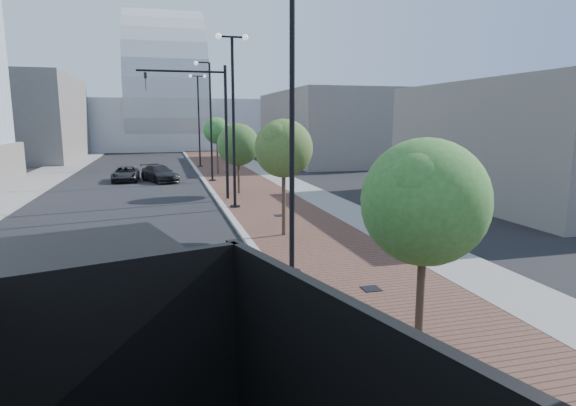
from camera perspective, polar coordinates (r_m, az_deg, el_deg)
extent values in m
cube|color=#4C2D23|center=(44.87, -6.00, 3.62)|extent=(7.00, 140.00, 0.12)
cube|color=slate|center=(45.35, -2.62, 3.73)|extent=(2.40, 140.00, 0.13)
cube|color=gray|center=(44.48, -10.46, 3.47)|extent=(0.30, 140.00, 0.14)
cube|color=slate|center=(45.43, -27.05, 2.67)|extent=(4.00, 140.00, 0.12)
cube|color=black|center=(7.98, -22.32, -14.20)|extent=(3.20, 3.27, 2.66)
cube|color=black|center=(9.69, -23.40, -15.51)|extent=(2.50, 1.18, 1.33)
cube|color=black|center=(5.45, -18.70, -16.66)|extent=(2.49, 0.83, 2.04)
cylinder|color=black|center=(8.20, -13.02, -22.28)|extent=(0.61, 1.17, 1.12)
cylinder|color=silver|center=(8.20, -13.02, -22.28)|extent=(0.51, 0.69, 0.61)
cylinder|color=black|center=(9.34, -29.72, -19.15)|extent=(0.61, 1.17, 1.12)
cylinder|color=silver|center=(9.34, -29.72, -19.15)|extent=(0.51, 0.69, 0.61)
cylinder|color=black|center=(9.55, -16.14, -17.52)|extent=(0.61, 1.17, 1.12)
cylinder|color=silver|center=(9.55, -16.14, -17.52)|extent=(0.51, 0.69, 0.61)
imported|color=white|center=(14.18, -21.44, -7.49)|extent=(1.83, 5.07, 1.66)
imported|color=black|center=(40.73, -18.62, 3.26)|extent=(2.04, 4.22, 1.16)
imported|color=black|center=(39.67, -14.92, 3.38)|extent=(3.38, 4.83, 1.30)
imported|color=black|center=(20.41, 14.18, -1.91)|extent=(0.72, 0.62, 1.67)
cylinder|color=black|center=(15.37, 0.45, -8.30)|extent=(0.56, 0.56, 0.20)
cylinder|color=black|center=(14.61, 0.48, 8.79)|extent=(0.16, 0.16, 9.00)
cylinder|color=black|center=(26.81, -6.26, -0.50)|extent=(0.56, 0.56, 0.20)
cylinder|color=black|center=(26.38, -6.44, 9.20)|extent=(0.16, 0.16, 9.00)
cylinder|color=black|center=(26.72, -6.64, 18.90)|extent=(1.40, 0.10, 0.10)
sphere|color=silver|center=(26.63, -8.21, 18.90)|extent=(0.32, 0.32, 0.32)
sphere|color=silver|center=(26.83, -5.07, 18.89)|extent=(0.32, 0.32, 0.32)
cylinder|color=black|center=(38.59, -8.90, 2.60)|extent=(0.56, 0.56, 0.20)
cylinder|color=black|center=(38.29, -9.08, 9.33)|extent=(0.16, 0.16, 9.00)
cylinder|color=black|center=(38.48, -10.04, 16.02)|extent=(1.00, 0.10, 0.10)
sphere|color=silver|center=(38.43, -10.81, 15.90)|extent=(0.32, 0.32, 0.32)
cylinder|color=black|center=(50.47, -10.30, 4.25)|extent=(0.56, 0.56, 0.20)
cylinder|color=black|center=(50.25, -10.46, 9.38)|extent=(0.16, 0.16, 9.00)
cylinder|color=black|center=(50.42, -10.63, 14.50)|extent=(1.40, 0.10, 0.10)
sphere|color=silver|center=(50.38, -11.45, 14.48)|extent=(0.32, 0.32, 0.32)
sphere|color=silver|center=(50.48, -9.81, 14.52)|extent=(0.32, 0.32, 0.32)
cylinder|color=black|center=(29.36, -7.27, 8.04)|extent=(0.18, 0.18, 8.00)
cylinder|color=black|center=(29.26, -12.46, 14.94)|extent=(5.00, 0.12, 0.12)
imported|color=black|center=(29.19, -16.45, 13.61)|extent=(0.16, 0.20, 1.00)
cylinder|color=#382619|center=(10.00, 15.36, -9.99)|extent=(0.16, 0.16, 3.12)
sphere|color=#2F6623|center=(9.55, 15.84, 0.12)|extent=(2.45, 2.45, 2.45)
sphere|color=#2F6623|center=(10.05, 16.89, -0.75)|extent=(1.71, 1.71, 1.71)
sphere|color=#2F6623|center=(9.10, 15.26, 1.67)|extent=(1.47, 1.47, 1.47)
cylinder|color=#382619|center=(19.95, -0.52, 0.76)|extent=(0.16, 0.16, 3.48)
sphere|color=#38551D|center=(19.73, -0.53, 6.46)|extent=(2.38, 2.38, 2.38)
sphere|color=#38551D|center=(20.14, 0.37, 5.83)|extent=(1.67, 1.67, 1.67)
sphere|color=#38551D|center=(19.35, -1.18, 7.43)|extent=(1.43, 1.43, 1.43)
cylinder|color=#382619|center=(31.65, -5.85, 3.71)|extent=(0.16, 0.16, 3.06)
sphere|color=#284D1A|center=(31.51, -5.91, 6.87)|extent=(2.73, 2.73, 2.73)
sphere|color=#284D1A|center=(31.88, -5.27, 6.52)|extent=(1.91, 1.91, 1.91)
sphere|color=#284D1A|center=(31.16, -6.38, 7.39)|extent=(1.64, 1.64, 1.64)
cylinder|color=#382619|center=(43.48, -8.32, 5.71)|extent=(0.16, 0.16, 3.65)
sphere|color=#226221|center=(43.38, -8.39, 8.46)|extent=(2.33, 2.33, 2.33)
sphere|color=#226221|center=(43.73, -7.90, 8.14)|extent=(1.63, 1.63, 1.63)
sphere|color=#226221|center=(43.04, -8.76, 8.93)|extent=(1.40, 1.40, 1.40)
cube|color=#A3A8AC|center=(89.11, -14.07, 8.99)|extent=(50.00, 28.00, 8.00)
cube|color=#65605B|center=(66.26, -29.72, 8.67)|extent=(14.00, 20.00, 10.00)
cube|color=slate|center=(57.42, 4.93, 8.93)|extent=(12.00, 22.00, 8.00)
cube|color=slate|center=(32.14, 26.83, 6.32)|extent=(10.00, 16.00, 7.00)
cube|color=black|center=(14.17, 9.77, -9.93)|extent=(0.50, 0.50, 0.02)
cube|color=black|center=(24.25, -0.99, -1.47)|extent=(0.50, 0.50, 0.02)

